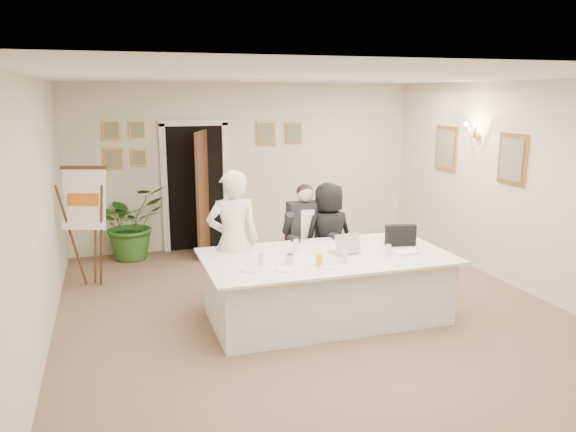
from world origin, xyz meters
The scene contains 28 objects.
floor centered at (0.00, 0.00, 0.00)m, with size 7.00×7.00×0.00m, color brown.
ceiling centered at (0.00, 0.00, 2.80)m, with size 6.00×7.00×0.02m, color white.
wall_back centered at (0.00, 3.50, 1.40)m, with size 6.00×0.10×2.80m, color beige.
wall_front centered at (0.00, -3.50, 1.40)m, with size 6.00×0.10×2.80m, color beige.
wall_left centered at (-3.00, 0.00, 1.40)m, with size 0.10×7.00×2.80m, color beige.
wall_right centered at (3.00, 0.00, 1.40)m, with size 0.10×7.00×2.80m, color beige.
doorway centered at (-0.88, 3.32, 1.04)m, with size 1.14×0.86×2.20m.
pictures_back_wall centered at (-0.80, 3.47, 1.85)m, with size 3.40×0.06×0.80m, color #BE8441, non-canonical shape.
pictures_right_wall centered at (2.97, 1.20, 1.75)m, with size 0.06×2.20×0.80m, color #BE8441, non-canonical shape.
wall_sconce centered at (2.90, 1.20, 2.10)m, with size 0.20×0.30×0.24m, color gold, non-canonical shape.
conference_table centered at (0.09, -0.05, 0.39)m, with size 2.88×1.53×0.78m.
seated_man centered at (0.21, 0.99, 0.73)m, with size 0.63×0.67×1.46m, color black, non-canonical shape.
flip_chart centered at (-2.59, 1.97, 0.77)m, with size 0.60×0.45×1.65m.
standing_man centered at (-0.90, 0.50, 0.88)m, with size 0.64×0.42×1.75m, color silver.
standing_woman centered at (0.50, 0.90, 0.74)m, with size 0.72×0.47×1.47m, color black.
potted_palm centered at (-2.00, 3.20, 0.59)m, with size 1.06×0.92×1.18m, color #2C5E1F.
laptop centered at (0.33, -0.01, 0.91)m, with size 0.32×0.35×0.28m, color #B7BABC, non-canonical shape.
laptop_bag centered at (1.12, 0.06, 0.91)m, with size 0.37×0.10×0.26m, color black.
paper_stack centered at (1.01, -0.26, 0.79)m, with size 0.29×0.21×0.03m, color white.
plate_left centered at (-0.89, -0.34, 0.78)m, with size 0.22×0.22×0.01m, color white.
plate_mid centered at (-0.53, -0.45, 0.78)m, with size 0.23×0.23×0.01m, color white.
plate_near centered at (-0.06, -0.50, 0.78)m, with size 0.22×0.22×0.01m, color white.
glass_a centered at (-0.73, -0.20, 0.84)m, with size 0.07×0.07×0.14m, color silver.
glass_b centered at (0.17, -0.39, 0.84)m, with size 0.07×0.07×0.14m, color silver.
glass_c centered at (0.75, -0.33, 0.84)m, with size 0.07×0.07×0.14m, color silver.
glass_d centered at (-0.19, 0.22, 0.84)m, with size 0.07×0.07×0.14m, color silver.
oj_glass centered at (-0.14, -0.42, 0.84)m, with size 0.07×0.07×0.13m, color gold.
steel_jug centered at (-0.42, -0.25, 0.83)m, with size 0.09×0.09×0.11m, color silver.
Camera 1 is at (-2.26, -5.94, 2.64)m, focal length 35.00 mm.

